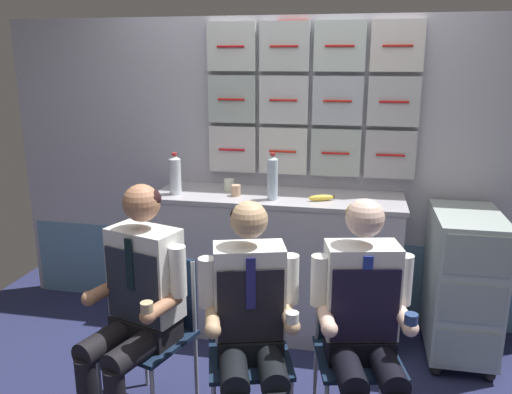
{
  "coord_description": "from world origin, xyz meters",
  "views": [
    {
      "loc": [
        0.47,
        -2.23,
        1.86
      ],
      "look_at": [
        -0.06,
        0.41,
        1.15
      ],
      "focal_mm": 36.38,
      "sensor_mm": 36.0,
      "label": 1
    }
  ],
  "objects": [
    {
      "name": "galley_counter",
      "position": [
        -0.05,
        1.09,
        0.49
      ],
      "size": [
        1.66,
        0.53,
        0.99
      ],
      "color": "#BBB8C0",
      "rests_on": "ground"
    },
    {
      "name": "snack_banana",
      "position": [
        0.25,
        1.0,
        1.01
      ],
      "size": [
        0.17,
        0.1,
        0.04
      ],
      "color": "yellow",
      "rests_on": "galley_counter"
    },
    {
      "name": "water_bottle_blue_cap",
      "position": [
        -0.73,
        0.98,
        1.12
      ],
      "size": [
        0.08,
        0.08,
        0.28
      ],
      "color": "silver",
      "rests_on": "galley_counter"
    },
    {
      "name": "folding_chair_right",
      "position": [
        0.5,
        0.17,
        0.53
      ],
      "size": [
        0.48,
        0.48,
        0.85
      ],
      "color": "#A8AAAF",
      "rests_on": "ground"
    },
    {
      "name": "crew_member_right",
      "position": [
        0.53,
        0.01,
        0.69
      ],
      "size": [
        0.5,
        0.64,
        1.25
      ],
      "color": "black",
      "rests_on": "ground"
    },
    {
      "name": "service_trolley",
      "position": [
        1.15,
        0.98,
        0.51
      ],
      "size": [
        0.4,
        0.65,
        0.95
      ],
      "color": "black",
      "rests_on": "ground"
    },
    {
      "name": "espresso_cup_small",
      "position": [
        -0.4,
        1.15,
        1.03
      ],
      "size": [
        0.07,
        0.07,
        0.08
      ],
      "color": "silver",
      "rests_on": "galley_counter"
    },
    {
      "name": "crew_member_center",
      "position": [
        0.01,
        -0.09,
        0.68
      ],
      "size": [
        0.5,
        0.64,
        1.24
      ],
      "color": "black",
      "rests_on": "ground"
    },
    {
      "name": "folding_chair_left",
      "position": [
        -0.54,
        0.14,
        0.53
      ],
      "size": [
        0.5,
        0.5,
        0.85
      ],
      "color": "#A8AAAF",
      "rests_on": "ground"
    },
    {
      "name": "water_bottle_tall",
      "position": [
        -0.07,
        0.97,
        1.13
      ],
      "size": [
        0.07,
        0.07,
        0.31
      ],
      "color": "silver",
      "rests_on": "galley_counter"
    },
    {
      "name": "galley_bulkhead",
      "position": [
        0.02,
        1.37,
        1.1
      ],
      "size": [
        4.2,
        0.14,
        2.15
      ],
      "color": "#B1B0BF",
      "rests_on": "ground"
    },
    {
      "name": "coffee_cup_spare",
      "position": [
        -0.32,
        1.01,
        1.02
      ],
      "size": [
        0.06,
        0.06,
        0.07
      ],
      "color": "tan",
      "rests_on": "galley_counter"
    },
    {
      "name": "folding_chair_center",
      "position": [
        -0.03,
        0.07,
        0.53
      ],
      "size": [
        0.5,
        0.5,
        0.85
      ],
      "color": "#A8AAAF",
      "rests_on": "ground"
    },
    {
      "name": "crew_member_left",
      "position": [
        -0.59,
        -0.02,
        0.71
      ],
      "size": [
        0.53,
        0.67,
        1.28
      ],
      "color": "black",
      "rests_on": "ground"
    }
  ]
}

